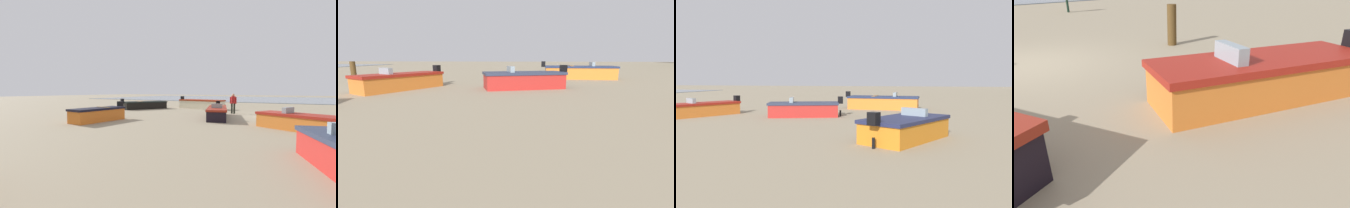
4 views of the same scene
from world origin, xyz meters
The scene contains 4 objects.
boat_red_2 centered at (-2.72, 11.29, 0.42)m, with size 2.59×4.25×1.12m.
boat_orange_5 centered at (-1.83, 5.52, 0.40)m, with size 4.22×3.06×1.09m.
boat_orange_6 centered at (-8.29, 15.20, 0.46)m, with size 2.04×5.19×1.22m.
mooring_post_near_water centered at (-4.23, 1.23, 0.64)m, with size 0.30×0.30×1.27m, color #51391B.
Camera 2 is at (8.34, 11.36, 1.48)m, focal length 24.07 mm.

